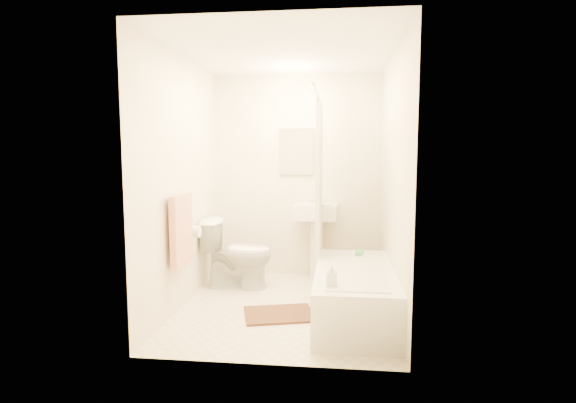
# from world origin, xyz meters

# --- Properties ---
(floor) EXTENTS (2.40, 2.40, 0.00)m
(floor) POSITION_xyz_m (0.00, 0.00, 0.00)
(floor) COLOR beige
(floor) RESTS_ON ground
(ceiling) EXTENTS (2.40, 2.40, 0.00)m
(ceiling) POSITION_xyz_m (0.00, 0.00, 2.40)
(ceiling) COLOR white
(ceiling) RESTS_ON ground
(wall_back) EXTENTS (2.00, 0.02, 2.40)m
(wall_back) POSITION_xyz_m (0.00, 1.20, 1.20)
(wall_back) COLOR beige
(wall_back) RESTS_ON ground
(wall_left) EXTENTS (0.02, 2.40, 2.40)m
(wall_left) POSITION_xyz_m (-1.00, 0.00, 1.20)
(wall_left) COLOR beige
(wall_left) RESTS_ON ground
(wall_right) EXTENTS (0.02, 2.40, 2.40)m
(wall_right) POSITION_xyz_m (1.00, 0.00, 1.20)
(wall_right) COLOR beige
(wall_right) RESTS_ON ground
(mirror) EXTENTS (0.40, 0.03, 0.55)m
(mirror) POSITION_xyz_m (0.00, 1.18, 1.50)
(mirror) COLOR white
(mirror) RESTS_ON wall_back
(curtain_rod) EXTENTS (0.03, 1.70, 0.03)m
(curtain_rod) POSITION_xyz_m (0.30, 0.10, 2.00)
(curtain_rod) COLOR silver
(curtain_rod) RESTS_ON wall_back
(shower_curtain) EXTENTS (0.04, 0.80, 1.55)m
(shower_curtain) POSITION_xyz_m (0.30, 0.50, 1.22)
(shower_curtain) COLOR silver
(shower_curtain) RESTS_ON curtain_rod
(towel_bar) EXTENTS (0.02, 0.60, 0.02)m
(towel_bar) POSITION_xyz_m (-0.96, -0.25, 1.10)
(towel_bar) COLOR silver
(towel_bar) RESTS_ON wall_left
(towel) EXTENTS (0.06, 0.45, 0.66)m
(towel) POSITION_xyz_m (-0.93, -0.25, 0.78)
(towel) COLOR #CC7266
(towel) RESTS_ON towel_bar
(toilet_paper) EXTENTS (0.11, 0.12, 0.12)m
(toilet_paper) POSITION_xyz_m (-0.93, 0.12, 0.70)
(toilet_paper) COLOR white
(toilet_paper) RESTS_ON wall_left
(toilet) EXTENTS (0.77, 0.44, 0.75)m
(toilet) POSITION_xyz_m (-0.60, 0.60, 0.37)
(toilet) COLOR white
(toilet) RESTS_ON floor
(sink) EXTENTS (0.52, 0.43, 0.96)m
(sink) POSITION_xyz_m (0.25, 1.06, 0.48)
(sink) COLOR white
(sink) RESTS_ON floor
(bathtub) EXTENTS (0.69, 1.59, 0.45)m
(bathtub) POSITION_xyz_m (0.65, -0.20, 0.22)
(bathtub) COLOR white
(bathtub) RESTS_ON floor
(bath_mat) EXTENTS (0.72, 0.61, 0.02)m
(bath_mat) POSITION_xyz_m (-0.03, -0.23, 0.01)
(bath_mat) COLOR #4B2C20
(bath_mat) RESTS_ON floor
(soap_bottle) EXTENTS (0.08, 0.09, 0.18)m
(soap_bottle) POSITION_xyz_m (0.46, -0.76, 0.53)
(soap_bottle) COLOR white
(soap_bottle) RESTS_ON bathtub
(scrub_brush) EXTENTS (0.09, 0.21, 0.04)m
(scrub_brush) POSITION_xyz_m (0.72, 0.37, 0.47)
(scrub_brush) COLOR #41A365
(scrub_brush) RESTS_ON bathtub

